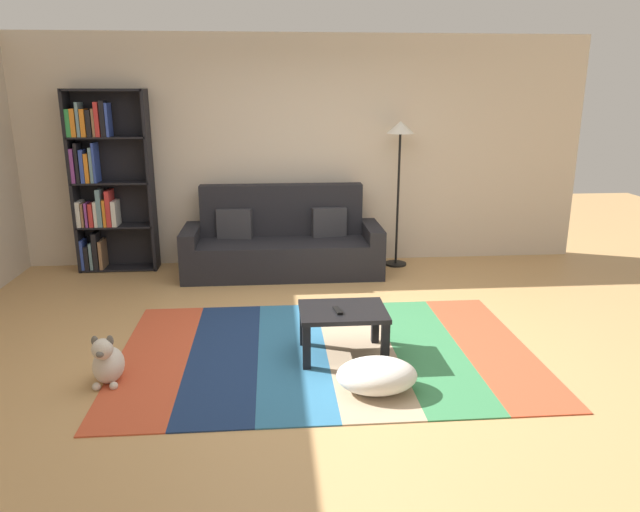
{
  "coord_description": "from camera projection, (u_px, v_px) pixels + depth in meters",
  "views": [
    {
      "loc": [
        -0.41,
        -4.61,
        2.06
      ],
      "look_at": [
        0.0,
        0.37,
        0.65
      ],
      "focal_mm": 33.05,
      "sensor_mm": 36.0,
      "label": 1
    }
  ],
  "objects": [
    {
      "name": "ground_plane",
      "position": [
        323.0,
        341.0,
        5.01
      ],
      "size": [
        14.0,
        14.0,
        0.0
      ],
      "primitive_type": "plane",
      "color": "tan"
    },
    {
      "name": "back_wall",
      "position": [
        305.0,
        151.0,
        7.09
      ],
      "size": [
        6.8,
        0.1,
        2.7
      ],
      "primitive_type": "cube",
      "color": "beige",
      "rests_on": "ground_plane"
    },
    {
      "name": "rug",
      "position": [
        326.0,
        352.0,
        4.79
      ],
      "size": [
        3.32,
        2.19,
        0.01
      ],
      "color": "#C64C2D",
      "rests_on": "ground_plane"
    },
    {
      "name": "couch",
      "position": [
        283.0,
        244.0,
        6.84
      ],
      "size": [
        2.26,
        0.8,
        1.0
      ],
      "color": "black",
      "rests_on": "ground_plane"
    },
    {
      "name": "bookshelf",
      "position": [
        103.0,
        183.0,
        6.76
      ],
      "size": [
        0.9,
        0.28,
        2.08
      ],
      "color": "black",
      "rests_on": "ground_plane"
    },
    {
      "name": "coffee_table",
      "position": [
        343.0,
        318.0,
        4.65
      ],
      "size": [
        0.68,
        0.52,
        0.39
      ],
      "color": "black",
      "rests_on": "rug"
    },
    {
      "name": "pouf",
      "position": [
        377.0,
        375.0,
        4.14
      ],
      "size": [
        0.57,
        0.42,
        0.23
      ],
      "primitive_type": "ellipsoid",
      "color": "white",
      "rests_on": "rug"
    },
    {
      "name": "dog",
      "position": [
        108.0,
        362.0,
        4.26
      ],
      "size": [
        0.22,
        0.35,
        0.4
      ],
      "color": "beige",
      "rests_on": "ground_plane"
    },
    {
      "name": "standing_lamp",
      "position": [
        400.0,
        146.0,
        6.83
      ],
      "size": [
        0.32,
        0.32,
        1.72
      ],
      "color": "black",
      "rests_on": "ground_plane"
    },
    {
      "name": "tv_remote",
      "position": [
        338.0,
        310.0,
        4.58
      ],
      "size": [
        0.07,
        0.15,
        0.02
      ],
      "primitive_type": "cube",
      "rotation": [
        0.0,
        0.0,
        0.15
      ],
      "color": "black",
      "rests_on": "coffee_table"
    }
  ]
}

